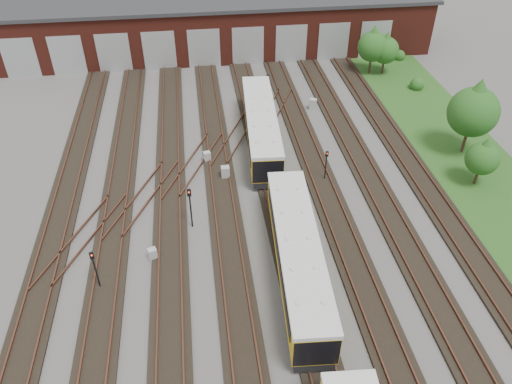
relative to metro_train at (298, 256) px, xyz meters
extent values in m
plane|color=#4C4946|center=(-2.00, -0.61, -1.82)|extent=(120.00, 120.00, 0.00)
cube|color=black|center=(-16.00, -0.61, -1.73)|extent=(2.40, 70.00, 0.18)
cube|color=brown|center=(-16.72, -0.61, -1.57)|extent=(0.10, 70.00, 0.15)
cube|color=brown|center=(-15.28, -0.61, -1.57)|extent=(0.10, 70.00, 0.15)
cube|color=black|center=(-12.00, -0.61, -1.73)|extent=(2.40, 70.00, 0.18)
cube|color=brown|center=(-12.72, -0.61, -1.57)|extent=(0.10, 70.00, 0.15)
cube|color=brown|center=(-11.28, -0.61, -1.57)|extent=(0.10, 70.00, 0.15)
cube|color=black|center=(-8.00, -0.61, -1.73)|extent=(2.40, 70.00, 0.18)
cube|color=brown|center=(-8.72, -0.61, -1.57)|extent=(0.10, 70.00, 0.15)
cube|color=brown|center=(-7.28, -0.61, -1.57)|extent=(0.10, 70.00, 0.15)
cube|color=black|center=(-4.00, -0.61, -1.73)|extent=(2.40, 70.00, 0.18)
cube|color=brown|center=(-4.72, -0.61, -1.57)|extent=(0.10, 70.00, 0.15)
cube|color=brown|center=(-3.28, -0.61, -1.57)|extent=(0.10, 70.00, 0.15)
cube|color=black|center=(0.00, -0.61, -1.73)|extent=(2.40, 70.00, 0.18)
cube|color=brown|center=(-0.72, -0.61, -1.57)|extent=(0.10, 70.00, 0.15)
cube|color=brown|center=(0.72, -0.61, -1.57)|extent=(0.10, 70.00, 0.15)
cube|color=black|center=(4.00, -0.61, -1.73)|extent=(2.40, 70.00, 0.18)
cube|color=brown|center=(3.28, -0.61, -1.57)|extent=(0.10, 70.00, 0.15)
cube|color=brown|center=(4.72, -0.61, -1.57)|extent=(0.10, 70.00, 0.15)
cube|color=black|center=(8.00, -0.61, -1.73)|extent=(2.40, 70.00, 0.18)
cube|color=brown|center=(7.28, -0.61, -1.57)|extent=(0.10, 70.00, 0.15)
cube|color=brown|center=(8.72, -0.61, -1.57)|extent=(0.10, 70.00, 0.15)
cube|color=black|center=(12.00, -0.61, -1.73)|extent=(2.40, 70.00, 0.18)
cube|color=brown|center=(11.28, -0.61, -1.57)|extent=(0.10, 70.00, 0.15)
cube|color=brown|center=(12.72, -0.61, -1.57)|extent=(0.10, 70.00, 0.15)
cube|color=brown|center=(-10.00, 9.39, -1.57)|extent=(5.40, 9.62, 0.15)
cube|color=brown|center=(-6.00, 13.39, -1.57)|extent=(5.40, 9.62, 0.15)
cube|color=brown|center=(-2.00, 17.39, -1.57)|extent=(5.40, 9.62, 0.15)
cube|color=brown|center=(-14.00, 5.39, -1.57)|extent=(5.40, 9.62, 0.15)
cube|color=brown|center=(2.00, 21.39, -1.57)|extent=(5.40, 9.62, 0.15)
cube|color=#571E15|center=(-2.00, 39.39, 1.18)|extent=(50.00, 12.00, 6.00)
cube|color=#9B9EA0|center=(-24.00, 33.37, 0.38)|extent=(3.60, 0.12, 4.40)
cube|color=#9B9EA0|center=(-19.00, 33.37, 0.38)|extent=(3.60, 0.12, 4.40)
cube|color=#9B9EA0|center=(-14.00, 33.37, 0.38)|extent=(3.60, 0.12, 4.40)
cube|color=#9B9EA0|center=(-9.00, 33.37, 0.38)|extent=(3.60, 0.12, 4.40)
cube|color=#9B9EA0|center=(-4.00, 33.37, 0.38)|extent=(3.60, 0.12, 4.40)
cube|color=#9B9EA0|center=(1.00, 33.37, 0.38)|extent=(3.60, 0.12, 4.40)
cube|color=#9B9EA0|center=(6.00, 33.37, 0.38)|extent=(3.60, 0.12, 4.40)
cube|color=#9B9EA0|center=(11.00, 33.37, 0.38)|extent=(3.60, 0.12, 4.40)
cube|color=#9B9EA0|center=(16.00, 33.37, 0.38)|extent=(3.60, 0.12, 4.40)
cube|color=#274E1A|center=(17.00, 9.39, -1.80)|extent=(8.00, 55.00, 0.05)
cube|color=black|center=(0.00, 0.00, -1.21)|extent=(3.08, 14.21, 0.56)
cube|color=#EBB70C|center=(0.00, 0.00, 0.11)|extent=(3.37, 14.23, 2.07)
cube|color=silver|center=(0.00, 0.00, 1.28)|extent=(3.46, 14.24, 0.28)
cube|color=black|center=(-1.24, 0.08, 0.34)|extent=(0.87, 12.39, 0.80)
cube|color=black|center=(1.24, -0.08, 0.34)|extent=(0.87, 12.39, 0.80)
cube|color=black|center=(0.00, 16.00, -1.21)|extent=(3.08, 14.21, 0.56)
cube|color=#EBB70C|center=(0.00, 16.00, 0.11)|extent=(3.37, 14.23, 2.07)
cube|color=silver|center=(0.00, 16.00, 1.28)|extent=(3.46, 14.24, 0.28)
cube|color=black|center=(-1.24, 16.08, 0.34)|extent=(0.87, 12.39, 0.80)
cube|color=black|center=(1.24, 15.92, 0.34)|extent=(0.87, 12.39, 0.80)
cylinder|color=black|center=(-12.33, 0.72, -0.54)|extent=(0.10, 0.10, 2.57)
cube|color=black|center=(-12.33, 0.72, 1.00)|extent=(0.28, 0.22, 0.50)
sphere|color=#FF290E|center=(-12.33, 0.62, 1.10)|extent=(0.12, 0.12, 0.12)
cylinder|color=black|center=(-6.43, 5.73, -0.43)|extent=(0.11, 0.11, 2.79)
cube|color=black|center=(-6.43, 5.73, 1.24)|extent=(0.28, 0.18, 0.55)
sphere|color=#FF290E|center=(-6.43, 5.62, 1.35)|extent=(0.13, 0.13, 0.13)
cylinder|color=black|center=(1.66, 23.04, -0.44)|extent=(0.11, 0.11, 2.77)
cube|color=black|center=(1.66, 23.04, 1.23)|extent=(0.32, 0.23, 0.57)
sphere|color=#FF290E|center=(1.66, 22.93, 1.35)|extent=(0.14, 0.14, 0.14)
cylinder|color=black|center=(4.30, 9.92, -0.67)|extent=(0.09, 0.09, 2.31)
cube|color=black|center=(4.30, 9.92, 0.70)|extent=(0.23, 0.15, 0.44)
sphere|color=#FF290E|center=(4.30, 9.83, 0.79)|extent=(0.11, 0.11, 0.11)
cube|color=#ADB0B2|center=(-9.12, 2.80, -1.37)|extent=(0.67, 0.62, 0.91)
cube|color=#ADB0B2|center=(-3.56, 11.26, -1.27)|extent=(0.66, 0.55, 1.10)
cube|color=#ADB0B2|center=(-4.89, 13.85, -1.35)|extent=(0.66, 0.59, 0.95)
cube|color=#ADB0B2|center=(6.03, 21.74, -1.28)|extent=(0.81, 0.75, 1.09)
cube|color=#ADB0B2|center=(0.74, 4.70, -1.28)|extent=(0.78, 0.70, 1.08)
cylinder|color=#372518|center=(14.24, 29.20, -0.98)|extent=(0.22, 0.22, 1.69)
sphere|color=#194A15|center=(14.24, 29.20, 1.27)|extent=(3.28, 3.28, 3.28)
cone|color=#194A15|center=(14.24, 29.20, 2.45)|extent=(2.81, 2.81, 2.35)
cylinder|color=#372518|center=(15.63, 28.85, -1.08)|extent=(0.22, 0.22, 1.49)
sphere|color=#194A15|center=(15.63, 28.85, 0.91)|extent=(2.90, 2.90, 2.90)
cone|color=#194A15|center=(15.63, 28.85, 1.95)|extent=(2.48, 2.48, 2.07)
cylinder|color=#372518|center=(17.15, 12.36, -0.75)|extent=(0.25, 0.25, 2.14)
sphere|color=#194A15|center=(17.15, 12.36, 2.10)|extent=(4.16, 4.16, 4.16)
cone|color=#194A15|center=(17.15, 12.36, 3.58)|extent=(3.56, 3.56, 2.97)
cylinder|color=#372518|center=(16.03, 7.82, -1.16)|extent=(0.22, 0.22, 1.33)
sphere|color=#194A15|center=(16.03, 7.82, 0.61)|extent=(2.58, 2.58, 2.58)
cone|color=#194A15|center=(16.03, 7.82, 1.53)|extent=(2.21, 2.21, 1.84)
sphere|color=#194A15|center=(17.99, 24.65, -1.10)|extent=(1.45, 1.45, 1.45)
sphere|color=#194A15|center=(18.97, 32.43, -1.15)|extent=(1.34, 1.34, 1.34)
camera|label=1|loc=(-5.51, -21.41, 22.00)|focal=35.00mm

